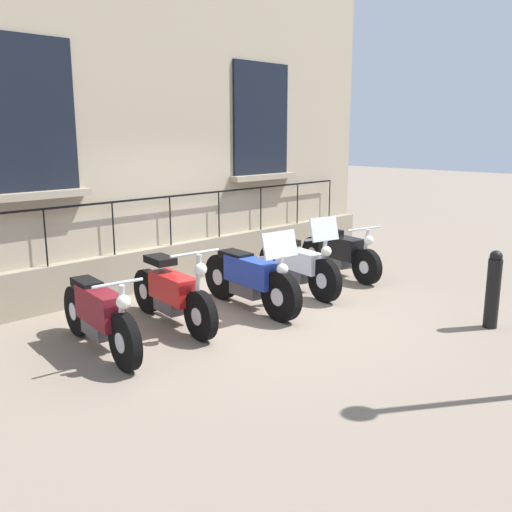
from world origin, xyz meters
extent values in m
plane|color=gray|center=(0.00, 0.00, 0.00)|extent=(60.00, 60.00, 0.00)
cube|color=tan|center=(-2.37, 0.00, 3.57)|extent=(0.60, 10.32, 7.14)
cube|color=gray|center=(-1.99, 0.00, 0.34)|extent=(0.20, 10.32, 0.67)
cube|color=black|center=(-2.05, 2.27, 2.77)|extent=(0.06, 1.43, 2.07)
cube|color=gray|center=(-1.97, 2.27, 1.69)|extent=(0.24, 1.63, 0.10)
cube|color=black|center=(-2.05, -2.27, 2.77)|extent=(0.06, 1.43, 2.07)
cube|color=gray|center=(-1.97, -2.27, 1.69)|extent=(0.24, 1.63, 0.10)
cube|color=black|center=(-1.95, 0.00, 1.49)|extent=(0.03, 8.67, 0.03)
cylinder|color=black|center=(-1.95, -2.17, 1.08)|extent=(0.02, 0.02, 0.82)
cylinder|color=black|center=(-1.95, -1.08, 1.08)|extent=(0.02, 0.02, 0.82)
cylinder|color=black|center=(-1.95, 0.00, 1.08)|extent=(0.02, 0.02, 0.82)
cylinder|color=black|center=(-1.95, 1.08, 1.08)|extent=(0.02, 0.02, 0.82)
cylinder|color=black|center=(-1.95, 2.17, 1.08)|extent=(0.02, 0.02, 0.82)
cylinder|color=black|center=(-1.95, 3.25, 1.08)|extent=(0.02, 0.02, 0.82)
cylinder|color=black|center=(-1.95, 4.33, 1.08)|extent=(0.02, 0.02, 0.82)
cylinder|color=black|center=(0.58, -2.52, 0.32)|extent=(0.66, 0.19, 0.65)
cylinder|color=silver|center=(0.58, -2.52, 0.32)|extent=(0.24, 0.16, 0.23)
cylinder|color=black|center=(-0.80, -2.35, 0.32)|extent=(0.66, 0.19, 0.65)
cylinder|color=silver|center=(-0.80, -2.35, 0.32)|extent=(0.24, 0.16, 0.23)
cube|color=maroon|center=(-0.06, -2.44, 0.56)|extent=(0.90, 0.37, 0.40)
cube|color=#4C4C51|center=(-0.16, -2.43, 0.29)|extent=(0.55, 0.27, 0.23)
cube|color=black|center=(-0.41, -2.40, 0.76)|extent=(0.51, 0.30, 0.10)
cylinder|color=silver|center=(0.53, -2.52, 0.64)|extent=(0.17, 0.08, 0.64)
cylinder|color=silver|center=(0.48, -2.51, 0.96)|extent=(0.11, 0.58, 0.04)
sphere|color=white|center=(0.60, -2.53, 0.78)|extent=(0.16, 0.16, 0.16)
cylinder|color=silver|center=(-0.31, -2.27, 0.18)|extent=(0.79, 0.18, 0.08)
cylinder|color=black|center=(0.46, -1.36, 0.31)|extent=(0.64, 0.20, 0.63)
cylinder|color=silver|center=(0.46, -1.36, 0.31)|extent=(0.24, 0.16, 0.22)
cylinder|color=black|center=(-0.95, -1.18, 0.31)|extent=(0.64, 0.20, 0.63)
cylinder|color=silver|center=(-0.95, -1.18, 0.31)|extent=(0.24, 0.16, 0.22)
cube|color=red|center=(-0.20, -1.28, 0.53)|extent=(0.85, 0.41, 0.35)
cube|color=#4C4C51|center=(-0.30, -1.27, 0.28)|extent=(0.52, 0.31, 0.22)
cube|color=black|center=(-0.53, -1.24, 0.84)|extent=(0.49, 0.33, 0.10)
cylinder|color=silver|center=(0.41, -1.36, 0.70)|extent=(0.17, 0.08, 0.78)
cylinder|color=silver|center=(0.36, -1.35, 1.09)|extent=(0.12, 0.68, 0.04)
sphere|color=white|center=(0.48, -1.36, 0.91)|extent=(0.16, 0.16, 0.16)
cylinder|color=silver|center=(-0.43, -1.08, 0.17)|extent=(0.74, 0.17, 0.08)
cylinder|color=black|center=(0.68, -0.12, 0.35)|extent=(0.71, 0.22, 0.70)
cylinder|color=silver|center=(0.68, -0.12, 0.35)|extent=(0.26, 0.19, 0.25)
cylinder|color=black|center=(-0.71, 0.02, 0.35)|extent=(0.71, 0.22, 0.70)
cylinder|color=silver|center=(-0.71, 0.02, 0.35)|extent=(0.26, 0.19, 0.25)
cube|color=#1E389E|center=(0.04, -0.05, 0.58)|extent=(0.97, 0.41, 0.37)
cube|color=#4C4C51|center=(-0.06, -0.04, 0.32)|extent=(0.59, 0.31, 0.25)
cube|color=black|center=(-0.34, -0.02, 0.75)|extent=(0.55, 0.34, 0.10)
cylinder|color=silver|center=(0.63, -0.12, 0.63)|extent=(0.16, 0.08, 0.57)
cylinder|color=silver|center=(0.58, -0.11, 0.91)|extent=(0.11, 0.70, 0.04)
sphere|color=white|center=(0.70, -0.12, 0.73)|extent=(0.16, 0.16, 0.16)
cylinder|color=silver|center=(-0.23, 0.15, 0.19)|extent=(0.85, 0.17, 0.08)
cube|color=silver|center=(0.64, -0.12, 1.06)|extent=(0.18, 0.58, 0.36)
cylinder|color=black|center=(0.54, 1.01, 0.34)|extent=(0.68, 0.25, 0.67)
cylinder|color=silver|center=(0.54, 1.01, 0.34)|extent=(0.26, 0.18, 0.23)
cylinder|color=black|center=(-0.78, 1.27, 0.34)|extent=(0.68, 0.25, 0.67)
cylinder|color=silver|center=(-0.78, 1.27, 0.34)|extent=(0.26, 0.18, 0.23)
cube|color=silver|center=(-0.07, 1.13, 0.54)|extent=(0.97, 0.45, 0.32)
cube|color=#4C4C51|center=(-0.17, 1.15, 0.30)|extent=(0.60, 0.33, 0.23)
cube|color=black|center=(-0.44, 1.20, 0.77)|extent=(0.56, 0.35, 0.10)
cylinder|color=silver|center=(0.49, 1.02, 0.65)|extent=(0.17, 0.09, 0.65)
cylinder|color=silver|center=(0.44, 1.03, 0.97)|extent=(0.15, 0.60, 0.04)
sphere|color=white|center=(0.56, 1.00, 0.79)|extent=(0.16, 0.16, 0.16)
cylinder|color=silver|center=(-0.32, 1.33, 0.18)|extent=(0.84, 0.24, 0.08)
cube|color=silver|center=(0.50, 1.01, 1.12)|extent=(0.22, 0.51, 0.36)
cylinder|color=black|center=(0.43, 2.31, 0.30)|extent=(0.62, 0.24, 0.61)
cylinder|color=silver|center=(0.43, 2.31, 0.30)|extent=(0.24, 0.18, 0.21)
cylinder|color=black|center=(-0.93, 2.58, 0.30)|extent=(0.62, 0.24, 0.61)
cylinder|color=silver|center=(-0.93, 2.58, 0.30)|extent=(0.24, 0.18, 0.21)
cube|color=black|center=(-0.20, 2.43, 0.53)|extent=(0.91, 0.50, 0.38)
cube|color=#4C4C51|center=(-0.30, 2.45, 0.27)|extent=(0.56, 0.37, 0.21)
cube|color=black|center=(-0.55, 2.50, 0.76)|extent=(0.53, 0.39, 0.10)
cylinder|color=silver|center=(0.38, 2.32, 0.63)|extent=(0.17, 0.09, 0.65)
cylinder|color=silver|center=(0.33, 2.33, 0.95)|extent=(0.18, 0.73, 0.04)
sphere|color=white|center=(0.45, 2.30, 0.77)|extent=(0.16, 0.16, 0.16)
cylinder|color=silver|center=(-0.43, 2.67, 0.17)|extent=(0.77, 0.23, 0.08)
cylinder|color=black|center=(2.83, 1.64, 0.46)|extent=(0.18, 0.18, 0.93)
sphere|color=black|center=(2.83, 1.64, 0.96)|extent=(0.16, 0.16, 0.16)
camera|label=1|loc=(5.65, -5.61, 2.55)|focal=39.65mm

